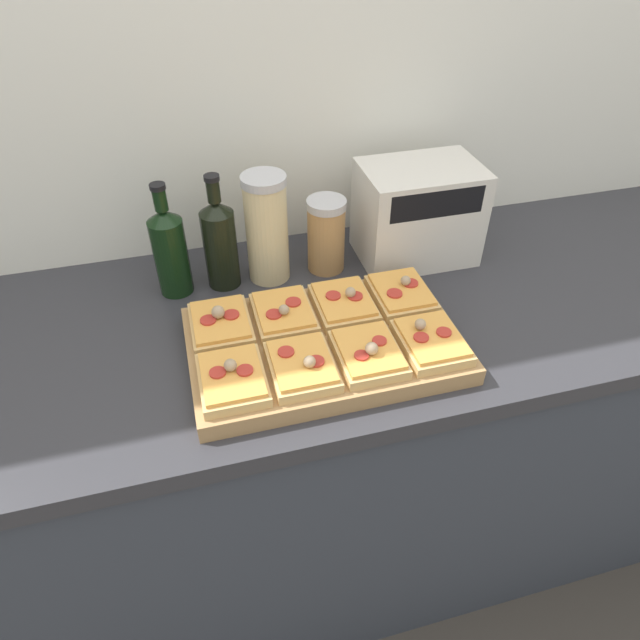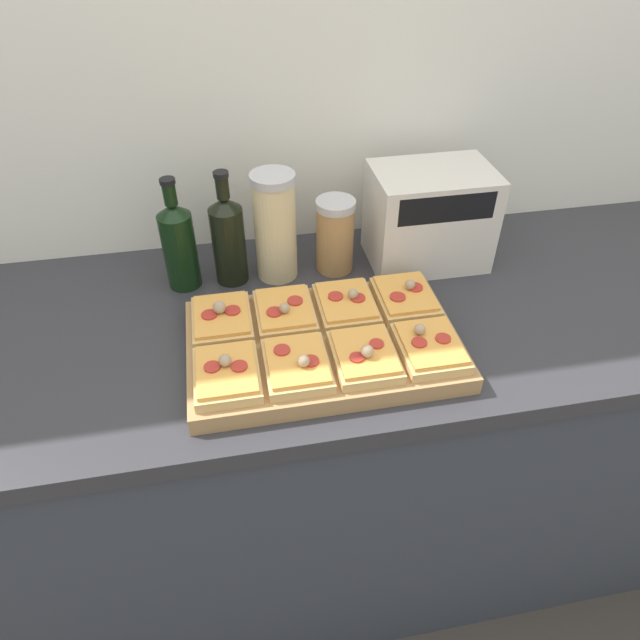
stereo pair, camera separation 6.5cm
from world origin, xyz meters
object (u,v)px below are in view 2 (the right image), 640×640
object	(u,v)px
wine_bottle	(228,238)
cutting_board	(323,345)
olive_oil_bottle	(179,244)
grain_jar_tall	(275,227)
grain_jar_short	(335,235)
toaster_oven	(429,217)

from	to	relation	value
wine_bottle	cutting_board	bearing A→B (deg)	-61.15
cutting_board	wine_bottle	distance (m)	0.33
olive_oil_bottle	grain_jar_tall	bearing A→B (deg)	-0.00
cutting_board	grain_jar_short	size ratio (longest dim) A/B	2.97
wine_bottle	grain_jar_tall	size ratio (longest dim) A/B	1.06
grain_jar_short	wine_bottle	bearing A→B (deg)	-180.00
olive_oil_bottle	grain_jar_tall	distance (m)	0.21
grain_jar_tall	grain_jar_short	size ratio (longest dim) A/B	1.42
cutting_board	wine_bottle	size ratio (longest dim) A/B	1.98
cutting_board	wine_bottle	bearing A→B (deg)	118.85
grain_jar_tall	toaster_oven	xyz separation A→B (m)	(0.35, -0.00, -0.01)
cutting_board	grain_jar_tall	world-z (taller)	grain_jar_tall
toaster_oven	grain_jar_short	bearing A→B (deg)	179.78
grain_jar_short	cutting_board	bearing A→B (deg)	-106.30
cutting_board	grain_jar_short	xyz separation A→B (m)	(0.08, 0.28, 0.07)
olive_oil_bottle	toaster_oven	xyz separation A→B (m)	(0.56, -0.00, 0.01)
toaster_oven	cutting_board	bearing A→B (deg)	-137.01
wine_bottle	grain_jar_short	distance (m)	0.24
toaster_oven	wine_bottle	bearing A→B (deg)	179.89
cutting_board	grain_jar_short	distance (m)	0.30
cutting_board	toaster_oven	size ratio (longest dim) A/B	1.78
grain_jar_short	toaster_oven	world-z (taller)	toaster_oven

